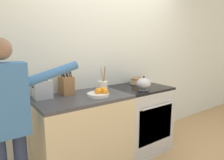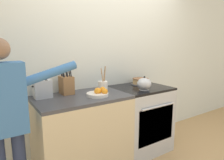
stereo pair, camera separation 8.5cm
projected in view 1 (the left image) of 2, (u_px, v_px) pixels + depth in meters
The scene contains 10 objects.
wall_back at pixel (110, 57), 2.80m from camera, with size 8.00×0.04×2.60m.
counter_cabinet at pixel (83, 134), 2.32m from camera, with size 1.04×0.65×0.90m.
stove_range at pixel (139, 118), 2.83m from camera, with size 0.73×0.68×0.90m.
layer_cake at pixel (139, 81), 2.91m from camera, with size 0.29×0.29×0.09m.
tea_kettle at pixel (144, 84), 2.56m from camera, with size 0.22×0.18×0.18m.
knife_block at pixel (66, 85), 2.32m from camera, with size 0.13×0.18×0.29m.
utensil_crock at pixel (103, 86), 2.46m from camera, with size 0.12×0.12×0.32m.
fruit_bowl at pixel (99, 93), 2.25m from camera, with size 0.25×0.25×0.10m.
toaster at pixel (42, 90), 2.14m from camera, with size 0.20×0.14×0.20m.
person_baker at pixel (8, 115), 1.64m from camera, with size 0.90×0.20×1.53m.
Camera 1 is at (-1.62, -1.64, 1.48)m, focal length 32.00 mm.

